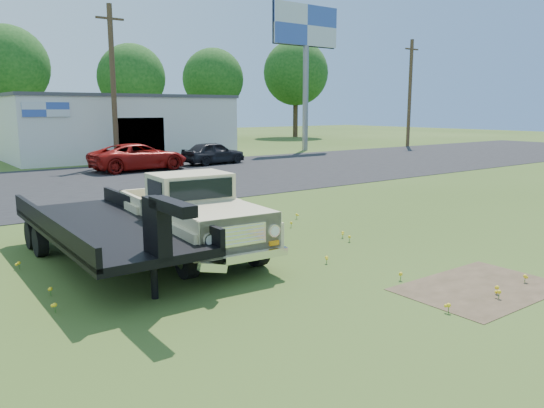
{
  "coord_description": "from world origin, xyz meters",
  "views": [
    {
      "loc": [
        -7.13,
        -8.19,
        3.25
      ],
      "look_at": [
        -0.31,
        1.0,
        1.19
      ],
      "focal_mm": 35.0,
      "sensor_mm": 36.0,
      "label": 1
    }
  ],
  "objects_px": {
    "flatbed_trailer": "(104,221)",
    "dark_sedan": "(213,153)",
    "vintage_pickup_truck": "(191,214)",
    "red_pickup": "(139,157)",
    "billboard": "(306,38)"
  },
  "relations": [
    {
      "from": "dark_sedan",
      "to": "flatbed_trailer",
      "type": "bearing_deg",
      "value": 137.16
    },
    {
      "from": "flatbed_trailer",
      "to": "vintage_pickup_truck",
      "type": "bearing_deg",
      "value": -11.45
    },
    {
      "from": "flatbed_trailer",
      "to": "dark_sedan",
      "type": "relative_size",
      "value": 1.75
    },
    {
      "from": "flatbed_trailer",
      "to": "billboard",
      "type": "bearing_deg",
      "value": 43.27
    },
    {
      "from": "billboard",
      "to": "flatbed_trailer",
      "type": "relative_size",
      "value": 1.63
    },
    {
      "from": "billboard",
      "to": "vintage_pickup_truck",
      "type": "relative_size",
      "value": 2.16
    },
    {
      "from": "red_pickup",
      "to": "vintage_pickup_truck",
      "type": "bearing_deg",
      "value": 158.09
    },
    {
      "from": "billboard",
      "to": "dark_sedan",
      "type": "xyz_separation_m",
      "value": [
        -11.25,
        -5.01,
        -7.88
      ]
    },
    {
      "from": "vintage_pickup_truck",
      "to": "dark_sedan",
      "type": "bearing_deg",
      "value": 62.45
    },
    {
      "from": "vintage_pickup_truck",
      "to": "dark_sedan",
      "type": "relative_size",
      "value": 1.32
    },
    {
      "from": "vintage_pickup_truck",
      "to": "red_pickup",
      "type": "xyz_separation_m",
      "value": [
        5.59,
        16.33,
        -0.22
      ]
    },
    {
      "from": "billboard",
      "to": "flatbed_trailer",
      "type": "height_order",
      "value": "billboard"
    },
    {
      "from": "flatbed_trailer",
      "to": "dark_sedan",
      "type": "xyz_separation_m",
      "value": [
        12.25,
        16.39,
        -0.27
      ]
    },
    {
      "from": "billboard",
      "to": "dark_sedan",
      "type": "relative_size",
      "value": 2.85
    },
    {
      "from": "vintage_pickup_truck",
      "to": "red_pickup",
      "type": "distance_m",
      "value": 17.26
    }
  ]
}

